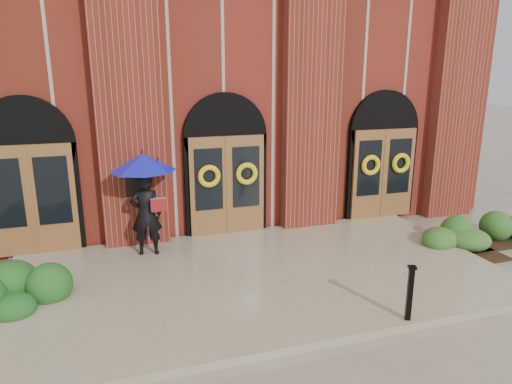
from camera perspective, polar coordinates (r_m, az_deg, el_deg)
name	(u,v)px	position (r m, az deg, el deg)	size (l,w,h in m)	color
ground	(261,282)	(9.50, 0.60, -11.24)	(90.00, 90.00, 0.00)	gray
landing	(259,276)	(9.60, 0.32, -10.47)	(10.00, 5.30, 0.15)	tan
church_building	(185,91)	(17.11, -8.83, 12.41)	(16.20, 12.53, 7.00)	maroon
man_with_umbrella	(144,185)	(10.31, -13.78, 0.86)	(1.63, 1.63, 2.31)	black
metal_post	(410,292)	(8.11, 18.68, -11.75)	(0.17, 0.17, 0.96)	black
hedge_wall_right	(494,227)	(13.08, 27.57, -3.90)	(2.78, 1.11, 0.71)	#28541D
hedge_front_right	(466,244)	(11.90, 24.75, -5.88)	(1.39, 1.19, 0.49)	#2D571F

